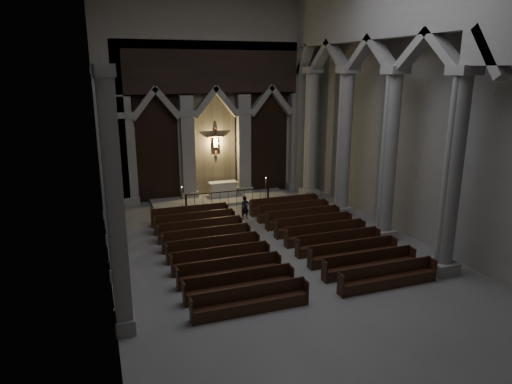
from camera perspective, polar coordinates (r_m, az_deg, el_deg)
room at (r=17.35m, az=4.81°, el=14.12°), size 24.00×24.10×12.00m
sanctuary_wall at (r=28.29m, az=-5.14°, el=12.47°), size 14.00×0.77×12.00m
right_arcade at (r=21.30m, az=17.31°, el=14.29°), size 1.00×24.00×12.00m
left_pilasters at (r=19.72m, az=-18.11°, el=2.71°), size 0.60×13.00×8.03m
sanctuary_step at (r=28.45m, az=-4.35°, el=-0.88°), size 8.50×2.60×0.15m
altar at (r=28.80m, az=-4.18°, el=0.42°), size 1.77×0.71×0.90m
altar_rail at (r=26.85m, az=-3.49°, el=-0.53°), size 5.12×0.09×1.01m
candle_stand_left at (r=26.82m, az=-9.21°, el=-1.38°), size 0.23×0.23×1.35m
candle_stand_right at (r=27.71m, az=1.22°, el=-0.50°), size 0.27×0.27×1.61m
pews at (r=20.70m, az=1.98°, el=-6.41°), size 9.47×10.23×0.91m
worshipper at (r=24.71m, az=-1.37°, el=-1.97°), size 0.48×0.33×1.27m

